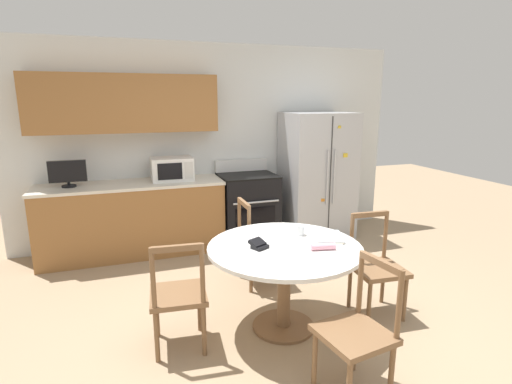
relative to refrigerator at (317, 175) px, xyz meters
The scene contains 16 objects.
ground_plane 2.73m from the refrigerator, 121.57° to the right, with size 14.00×14.00×0.00m, color #9E8466.
back_wall 1.80m from the refrigerator, 167.06° to the left, with size 5.20×0.44×2.60m.
kitchen_counter 2.50m from the refrigerator, behind, with size 2.20×0.64×0.90m.
refrigerator is the anchor object (origin of this frame).
oven_range 1.07m from the refrigerator, behind, with size 0.73×0.68×1.08m.
microwave 1.98m from the refrigerator, behind, with size 0.50×0.35×0.29m.
countertop_tv 3.16m from the refrigerator, behind, with size 0.41×0.16×0.31m.
dining_table 2.49m from the refrigerator, 123.18° to the right, with size 1.25×1.25×0.73m.
dining_chair_right 2.20m from the refrigerator, 103.00° to the right, with size 0.45×0.45×0.90m.
dining_chair_near 3.19m from the refrigerator, 112.44° to the right, with size 0.48×0.48×0.90m.
dining_chair_left 3.07m from the refrigerator, 137.11° to the right, with size 0.46×0.46×0.90m.
dining_chair_far 1.81m from the refrigerator, 136.53° to the right, with size 0.42×0.42×0.90m.
candle_glass 2.18m from the refrigerator, 121.10° to the right, with size 0.08×0.08×0.08m.
folded_napkin 2.51m from the refrigerator, 116.21° to the right, with size 0.20×0.09×0.05m.
wallet 2.58m from the refrigerator, 127.53° to the right, with size 0.16×0.17×0.07m.
mail_stack 2.23m from the refrigerator, 114.67° to the right, with size 0.33×0.37×0.02m.
Camera 1 is at (-1.20, -2.66, 1.89)m, focal length 28.00 mm.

